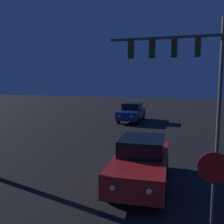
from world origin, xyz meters
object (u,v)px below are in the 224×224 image
car_near (141,161)px  stop_sign (214,179)px  car_far (132,112)px  traffic_signal_mast (184,63)px

car_near → stop_sign: (2.27, -2.78, 0.67)m
stop_sign → car_near: bearing=129.2°
car_far → traffic_signal_mast: traffic_signal_mast is taller
car_near → stop_sign: bearing=125.5°
car_far → stop_sign: 17.76m
car_far → stop_sign: size_ratio=2.20×
car_near → traffic_signal_mast: (1.31, 3.84, 3.86)m
car_near → car_far: same height
car_near → traffic_signal_mast: bearing=-112.7°
car_far → traffic_signal_mast: size_ratio=0.72×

